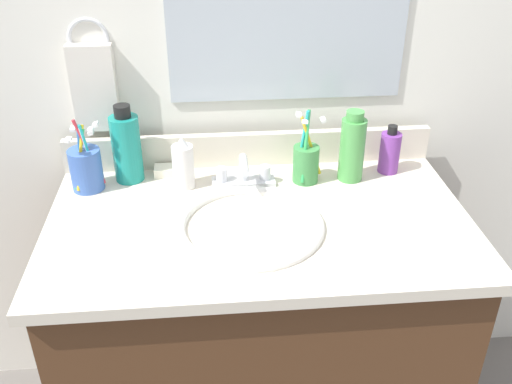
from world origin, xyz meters
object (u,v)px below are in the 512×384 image
object	(u,v)px
faucet	(244,175)
soap_bar	(167,171)
bottle_toner_green	(352,148)
cup_green	(306,162)
hand_towel	(94,88)
bottle_mouthwash_teal	(127,147)
bottle_cream_purple	(390,152)
bottle_lotion_white	(183,165)
cup_blue_plastic	(86,168)

from	to	relation	value
faucet	soap_bar	xyz separation A→B (m)	(-0.20, 0.07, -0.02)
bottle_toner_green	cup_green	bearing A→B (deg)	-179.03
faucet	soap_bar	world-z (taller)	faucet
hand_towel	bottle_mouthwash_teal	size ratio (longest dim) A/B	1.09
faucet	bottle_mouthwash_teal	size ratio (longest dim) A/B	0.79
cup_green	bottle_toner_green	bearing A→B (deg)	0.97
bottle_cream_purple	bottle_mouthwash_teal	bearing A→B (deg)	178.47
bottle_lotion_white	cup_blue_plastic	xyz separation A→B (m)	(-0.24, 0.01, -0.00)
bottle_mouthwash_teal	cup_blue_plastic	size ratio (longest dim) A/B	1.08
faucet	bottle_cream_purple	world-z (taller)	bottle_cream_purple
hand_towel	cup_green	bearing A→B (deg)	-13.77
faucet	cup_green	size ratio (longest dim) A/B	0.83
cup_blue_plastic	bottle_toner_green	bearing A→B (deg)	-0.63
bottle_cream_purple	cup_green	size ratio (longest dim) A/B	0.68
hand_towel	bottle_lotion_white	world-z (taller)	hand_towel
bottle_toner_green	faucet	bearing A→B (deg)	-177.76
bottle_cream_purple	cup_blue_plastic	world-z (taller)	cup_blue_plastic
bottle_toner_green	bottle_lotion_white	bearing A→B (deg)	-179.47
bottle_cream_purple	cup_green	xyz separation A→B (m)	(-0.23, -0.03, -0.00)
hand_towel	bottle_toner_green	xyz separation A→B (m)	(0.64, -0.13, -0.13)
bottle_mouthwash_teal	cup_blue_plastic	xyz separation A→B (m)	(-0.10, -0.04, -0.03)
bottle_cream_purple	bottle_toner_green	distance (m)	0.12
cup_blue_plastic	bottle_lotion_white	bearing A→B (deg)	-2.70
hand_towel	bottle_lotion_white	bearing A→B (deg)	-31.28
bottle_cream_purple	soap_bar	size ratio (longest dim) A/B	2.03
faucet	bottle_lotion_white	world-z (taller)	bottle_lotion_white
hand_towel	faucet	xyz separation A→B (m)	(0.36, -0.14, -0.19)
bottle_lotion_white	soap_bar	xyz separation A→B (m)	(-0.05, 0.07, -0.05)
hand_towel	cup_blue_plastic	xyz separation A→B (m)	(-0.02, -0.12, -0.16)
hand_towel	bottle_toner_green	bearing A→B (deg)	-11.15
faucet	bottle_cream_purple	xyz separation A→B (m)	(0.38, 0.04, 0.03)
bottle_lotion_white	bottle_mouthwash_teal	bearing A→B (deg)	159.76
bottle_lotion_white	soap_bar	world-z (taller)	bottle_lotion_white
faucet	cup_green	bearing A→B (deg)	3.17
bottle_cream_purple	soap_bar	xyz separation A→B (m)	(-0.58, 0.03, -0.04)
cup_blue_plastic	cup_green	bearing A→B (deg)	-0.97
bottle_lotion_white	soap_bar	bearing A→B (deg)	125.43
bottle_toner_green	soap_bar	world-z (taller)	bottle_toner_green
cup_blue_plastic	soap_bar	size ratio (longest dim) A/B	2.92
bottle_mouthwash_teal	cup_green	size ratio (longest dim) A/B	1.05
bottle_toner_green	soap_bar	xyz separation A→B (m)	(-0.47, 0.06, -0.08)
bottle_toner_green	cup_blue_plastic	bearing A→B (deg)	179.37
bottle_cream_purple	cup_green	world-z (taller)	cup_green
bottle_cream_purple	bottle_toner_green	bearing A→B (deg)	-164.70
bottle_toner_green	cup_blue_plastic	distance (m)	0.66
hand_towel	faucet	size ratio (longest dim) A/B	1.38
bottle_cream_purple	soap_bar	distance (m)	0.58
cup_blue_plastic	soap_bar	world-z (taller)	cup_blue_plastic
hand_towel	bottle_mouthwash_teal	xyz separation A→B (m)	(0.07, -0.08, -0.13)
bottle_lotion_white	cup_green	distance (m)	0.31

